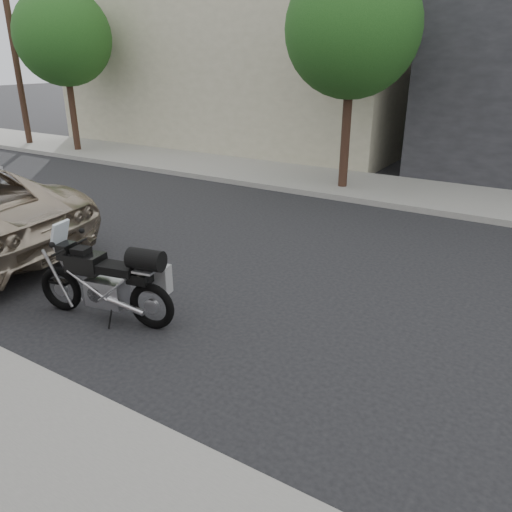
% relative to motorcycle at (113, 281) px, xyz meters
% --- Properties ---
extents(ground, '(120.00, 120.00, 0.00)m').
position_rel_motorcycle_xyz_m(ground, '(-1.86, -2.55, -0.61)').
color(ground, black).
rests_on(ground, ground).
extents(far_sidewalk, '(44.00, 3.00, 0.15)m').
position_rel_motorcycle_xyz_m(far_sidewalk, '(-1.86, -9.05, -0.53)').
color(far_sidewalk, gray).
rests_on(far_sidewalk, ground).
extents(far_building_cream, '(14.00, 11.00, 8.00)m').
position_rel_motorcycle_xyz_m(far_building_cream, '(7.14, -16.05, 3.39)').
color(far_building_cream, '#A59F84').
rests_on(far_building_cream, ground).
extents(street_tree_mid, '(3.40, 3.40, 5.70)m').
position_rel_motorcycle_xyz_m(street_tree_mid, '(0.14, -8.55, 3.53)').
color(street_tree_mid, '#372219').
rests_on(street_tree_mid, far_sidewalk).
extents(street_tree_right, '(3.40, 3.40, 5.70)m').
position_rel_motorcycle_xyz_m(street_tree_right, '(11.14, -8.55, 3.53)').
color(street_tree_right, '#372219').
rests_on(street_tree_right, far_sidewalk).
extents(utility_pole, '(0.24, 0.24, 6.70)m').
position_rel_motorcycle_xyz_m(utility_pole, '(14.14, -8.55, 2.89)').
color(utility_pole, '#372219').
rests_on(utility_pole, far_sidewalk).
extents(motorcycle, '(2.20, 0.99, 1.40)m').
position_rel_motorcycle_xyz_m(motorcycle, '(0.00, 0.00, 0.00)').
color(motorcycle, black).
rests_on(motorcycle, ground).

